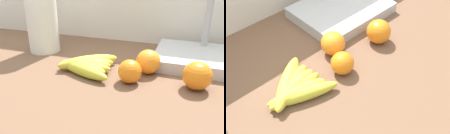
{
  "view_description": "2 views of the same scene",
  "coord_description": "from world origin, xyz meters",
  "views": [
    {
      "loc": [
        0.31,
        -0.63,
        1.2
      ],
      "look_at": [
        0.1,
        -0.02,
        0.92
      ],
      "focal_mm": 38.32,
      "sensor_mm": 36.0,
      "label": 1
    },
    {
      "loc": [
        -0.27,
        -0.45,
        1.49
      ],
      "look_at": [
        0.12,
        -0.04,
        0.94
      ],
      "focal_mm": 46.01,
      "sensor_mm": 36.0,
      "label": 2
    }
  ],
  "objects": [
    {
      "name": "wall_back",
      "position": [
        0.0,
        0.4,
        0.65
      ],
      "size": [
        1.97,
        0.06,
        1.3
      ],
      "primitive_type": "cube",
      "color": "silver",
      "rests_on": "ground"
    },
    {
      "name": "banana_bunch",
      "position": [
        0.0,
        0.01,
        0.9
      ],
      "size": [
        0.2,
        0.19,
        0.04
      ],
      "color": "gold",
      "rests_on": "counter"
    },
    {
      "name": "orange_back_right",
      "position": [
        0.16,
        -0.02,
        0.92
      ],
      "size": [
        0.07,
        0.07,
        0.07
      ],
      "primitive_type": "sphere",
      "color": "orange",
      "rests_on": "counter"
    },
    {
      "name": "orange_back_left",
      "position": [
        0.34,
        0.0,
        0.92
      ],
      "size": [
        0.08,
        0.08,
        0.08
      ],
      "primitive_type": "sphere",
      "color": "orange",
      "rests_on": "counter"
    },
    {
      "name": "orange_far_right",
      "position": [
        0.19,
        0.06,
        0.92
      ],
      "size": [
        0.08,
        0.08,
        0.08
      ],
      "primitive_type": "sphere",
      "color": "orange",
      "rests_on": "counter"
    },
    {
      "name": "paper_towel_roll",
      "position": [
        -0.23,
        0.14,
        1.03
      ],
      "size": [
        0.12,
        0.12,
        0.32
      ],
      "color": "white",
      "rests_on": "counter"
    },
    {
      "name": "sink_basin",
      "position": [
        0.36,
        0.2,
        0.91
      ],
      "size": [
        0.32,
        0.26,
        0.24
      ],
      "color": "#B7BABF",
      "rests_on": "counter"
    }
  ]
}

